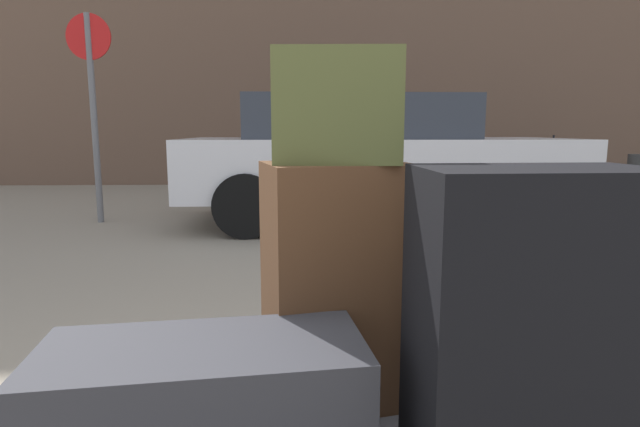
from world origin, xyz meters
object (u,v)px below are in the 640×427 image
duffel_bag_charcoal_center (205,413)px  bollard_kerb_near (438,177)px  suitcase_brown_rear_left (336,283)px  parked_car (371,156)px  bollard_kerb_far (636,176)px  suitcase_black_stacked_top (528,337)px  duffel_bag_olive_topmost_pile (337,108)px  bollard_kerb_mid (540,176)px  bicycle_leaning (531,167)px  no_parking_sign (92,95)px

duffel_bag_charcoal_center → bollard_kerb_near: size_ratio=0.96×
suitcase_brown_rear_left → parked_car: bearing=68.0°
parked_car → bollard_kerb_far: 4.92m
suitcase_black_stacked_top → parked_car: (0.37, 4.98, 0.10)m
duffel_bag_charcoal_center → duffel_bag_olive_topmost_pile: 0.76m
duffel_bag_olive_topmost_pile → bollard_kerb_mid: duffel_bag_olive_topmost_pile is taller
parked_car → bicycle_leaning: 4.89m
parked_car → bollard_kerb_near: (1.32, 2.02, -0.42)m
suitcase_brown_rear_left → no_parking_sign: size_ratio=0.27×
duffel_bag_charcoal_center → suitcase_black_stacked_top: size_ratio=1.00×
parked_car → bollard_kerb_near: 2.45m
suitcase_black_stacked_top → parked_car: size_ratio=0.15×
suitcase_brown_rear_left → duffel_bag_olive_topmost_pile: duffel_bag_olive_topmost_pile is taller
no_parking_sign → duffel_bag_charcoal_center: bearing=-67.0°
bollard_kerb_far → bollard_kerb_mid: bearing=180.0°
suitcase_brown_rear_left → duffel_bag_charcoal_center: bearing=-144.4°
suitcase_black_stacked_top → parked_car: 5.00m
suitcase_black_stacked_top → parked_car: bearing=83.5°
bollard_kerb_near → suitcase_brown_rear_left: bearing=-107.1°
bollard_kerb_near → bollard_kerb_mid: size_ratio=1.00×
duffel_bag_olive_topmost_pile → bollard_kerb_near: duffel_bag_olive_topmost_pile is taller
bollard_kerb_mid → no_parking_sign: bearing=-162.2°
duffel_bag_charcoal_center → no_parking_sign: 5.51m
parked_car → bollard_kerb_far: size_ratio=6.36×
bicycle_leaning → bollard_kerb_near: bearing=-145.6°
bicycle_leaning → no_parking_sign: (-6.55, -3.38, 1.06)m
suitcase_brown_rear_left → no_parking_sign: bearing=104.2°
bollard_kerb_near → bollard_kerb_far: 3.14m
suitcase_brown_rear_left → parked_car: size_ratio=0.15×
bollard_kerb_mid → parked_car: bearing=-145.4°
suitcase_black_stacked_top → bollard_kerb_far: size_ratio=0.96×
duffel_bag_charcoal_center → bicycle_leaning: (4.43, 8.38, -0.11)m
suitcase_black_stacked_top → bollard_kerb_mid: bearing=62.6°
duffel_bag_olive_topmost_pile → bicycle_leaning: 9.08m
duffel_bag_charcoal_center → parked_car: parked_car is taller
suitcase_black_stacked_top → bicycle_leaning: (3.80, 8.44, -0.29)m
suitcase_brown_rear_left → suitcase_black_stacked_top: suitcase_black_stacked_top is taller
suitcase_brown_rear_left → bollard_kerb_far: (5.18, 6.61, -0.32)m
duffel_bag_charcoal_center → duffel_bag_olive_topmost_pile: bearing=41.6°
bollard_kerb_near → no_parking_sign: bearing=-156.4°
duffel_bag_charcoal_center → bollard_kerb_far: (5.47, 6.94, -0.15)m
parked_car → no_parking_sign: size_ratio=1.86×
bicycle_leaning → bollard_kerb_far: 1.78m
parked_car → suitcase_black_stacked_top: bearing=-94.3°
bollard_kerb_far → suitcase_brown_rear_left: bearing=-128.1°
bollard_kerb_far → duffel_bag_olive_topmost_pile: bearing=-128.1°
parked_car → suitcase_brown_rear_left: bearing=-98.9°
suitcase_black_stacked_top → duffel_bag_olive_topmost_pile: duffel_bag_olive_topmost_pile is taller
suitcase_black_stacked_top → bollard_kerb_mid: 7.74m
duffel_bag_charcoal_center → bicycle_leaning: bearing=55.0°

